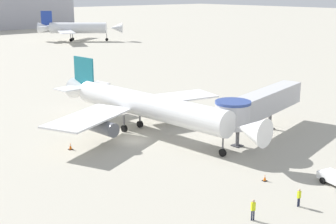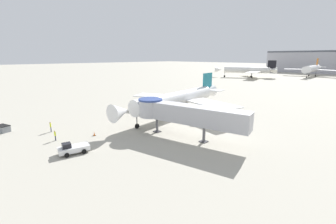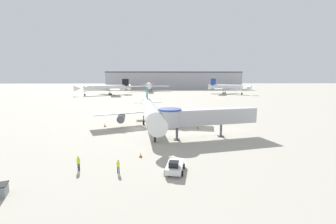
{
  "view_description": "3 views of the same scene",
  "coord_description": "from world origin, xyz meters",
  "views": [
    {
      "loc": [
        -32.07,
        -44.34,
        17.93
      ],
      "look_at": [
        3.8,
        -2.01,
        3.34
      ],
      "focal_mm": 50.0,
      "sensor_mm": 36.0,
      "label": 1
    },
    {
      "loc": [
        35.66,
        -34.35,
        12.74
      ],
      "look_at": [
        6.22,
        -5.22,
        2.45
      ],
      "focal_mm": 24.0,
      "sensor_mm": 36.0,
      "label": 2
    },
    {
      "loc": [
        4.82,
        -48.91,
        11.08
      ],
      "look_at": [
        6.83,
        0.75,
        3.5
      ],
      "focal_mm": 24.0,
      "sensor_mm": 36.0,
      "label": 3
    }
  ],
  "objects": [
    {
      "name": "background_jet_blue_tail",
      "position": [
        51.74,
        104.81,
        4.65
      ],
      "size": [
        26.14,
        25.6,
        10.59
      ],
      "rotation": [
        0.0,
        0.0,
        0.88
      ],
      "color": "silver",
      "rests_on": "ground_plane"
    },
    {
      "name": "traffic_cone_near_nose",
      "position": [
        2.19,
        -18.37,
        0.32
      ],
      "size": [
        0.41,
        0.41,
        0.68
      ],
      "color": "black",
      "rests_on": "ground_plane"
    },
    {
      "name": "jet_bridge",
      "position": [
        12.62,
        -8.64,
        4.03
      ],
      "size": [
        18.75,
        6.99,
        5.71
      ],
      "rotation": [
        0.0,
        0.0,
        0.22
      ],
      "color": "#B7B7BC",
      "rests_on": "ground_plane"
    },
    {
      "name": "traffic_cone_starboard_wing",
      "position": [
        13.44,
        -0.46,
        0.38
      ],
      "size": [
        0.48,
        0.48,
        0.8
      ],
      "color": "black",
      "rests_on": "ground_plane"
    },
    {
      "name": "pushback_tug_white",
      "position": [
        6.64,
        -23.67,
        0.69
      ],
      "size": [
        2.68,
        4.19,
        1.58
      ],
      "rotation": [
        0.0,
        0.0,
        -0.2
      ],
      "color": "silver",
      "rests_on": "ground_plane"
    },
    {
      "name": "ground_crew_wing_walker",
      "position": [
        -4.9,
        -22.77,
        1.04
      ],
      "size": [
        0.39,
        0.31,
        1.8
      ],
      "rotation": [
        0.0,
        0.0,
        5.93
      ],
      "color": "#1E2338",
      "rests_on": "ground_plane"
    },
    {
      "name": "traffic_cone_port_wing",
      "position": [
        -7.61,
        1.95,
        0.39
      ],
      "size": [
        0.49,
        0.49,
        0.81
      ],
      "color": "black",
      "rests_on": "ground_plane"
    },
    {
      "name": "background_jet_orange_tail",
      "position": [
        -3.22,
        134.8,
        5.01
      ],
      "size": [
        34.99,
        35.57,
        11.47
      ],
      "rotation": [
        0.0,
        0.0,
        0.04
      ],
      "color": "white",
      "rests_on": "ground_plane"
    },
    {
      "name": "terminal_building",
      "position": [
        19.74,
        175.0,
        8.53
      ],
      "size": [
        130.39,
        19.02,
        17.05
      ],
      "color": "#A8A8B2",
      "rests_on": "ground_plane"
    },
    {
      "name": "background_jet_black_tail",
      "position": [
        -29.49,
        99.2,
        4.57
      ],
      "size": [
        34.16,
        32.26,
        10.41
      ],
      "rotation": [
        0.0,
        0.0,
        -1.04
      ],
      "color": "white",
      "rests_on": "ground_plane"
    },
    {
      "name": "main_airplane",
      "position": [
        2.76,
        1.52,
        3.67
      ],
      "size": [
        27.4,
        33.01,
        8.59
      ],
      "rotation": [
        0.0,
        0.0,
        0.11
      ],
      "color": "white",
      "rests_on": "ground_plane"
    },
    {
      "name": "ground_plane",
      "position": [
        0.0,
        0.0,
        0.0
      ],
      "size": [
        800.0,
        800.0,
        0.0
      ],
      "primitive_type": "plane",
      "color": "#A8A393"
    },
    {
      "name": "ground_crew_marshaller",
      "position": [
        0.0,
        -23.69,
        0.94
      ],
      "size": [
        0.33,
        0.21,
        1.62
      ],
      "rotation": [
        0.0,
        0.0,
        3.04
      ],
      "color": "#1E2338",
      "rests_on": "ground_plane"
    }
  ]
}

